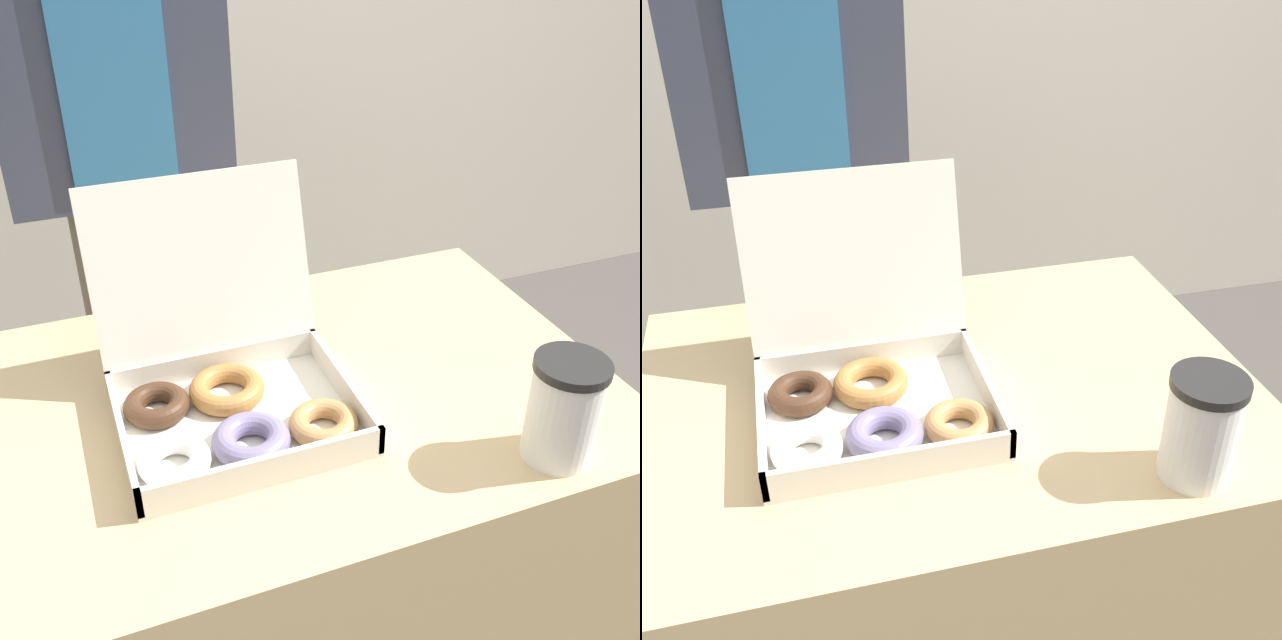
# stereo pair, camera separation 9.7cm
# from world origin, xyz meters

# --- Properties ---
(table) EXTENTS (0.87, 0.63, 0.77)m
(table) POSITION_xyz_m (0.00, 0.00, 0.38)
(table) COLOR tan
(table) RESTS_ON ground_plane
(donut_box) EXTENTS (0.31, 0.32, 0.29)m
(donut_box) POSITION_xyz_m (-0.12, -0.03, 0.81)
(donut_box) COLOR silver
(donut_box) RESTS_ON table
(coffee_cup) EXTENTS (0.09, 0.09, 0.14)m
(coffee_cup) POSITION_xyz_m (0.25, -0.25, 0.84)
(coffee_cup) COLOR white
(coffee_cup) RESTS_ON table
(person_customer) EXTENTS (0.38, 0.22, 1.69)m
(person_customer) POSITION_xyz_m (-0.16, 0.52, 0.93)
(person_customer) COLOR gray
(person_customer) RESTS_ON ground_plane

